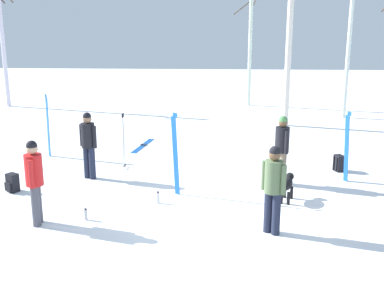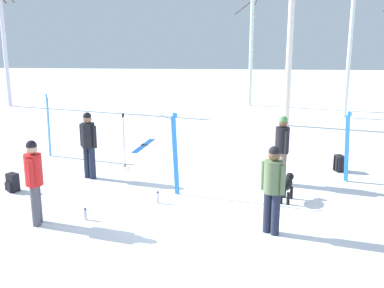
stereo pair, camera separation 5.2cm
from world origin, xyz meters
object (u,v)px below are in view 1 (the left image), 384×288
(person_4, at_px, (88,141))
(water_bottle_1, at_px, (158,198))
(backpack_1, at_px, (12,183))
(ski_pair_planted_0, at_px, (175,154))
(ski_pair_lying_0, at_px, (143,146))
(person_3, at_px, (273,184))
(ski_pair_planted_1, at_px, (48,126))
(water_bottle_0, at_px, (86,215))
(dog, at_px, (287,184))
(birch_tree_3, at_px, (351,17))
(backpack_0, at_px, (339,163))
(birch_tree_1, at_px, (250,38))
(ski_poles_0, at_px, (124,139))
(birch_tree_0, at_px, (2,30))
(person_2, at_px, (34,177))
(birch_tree_2, at_px, (290,33))
(ski_pair_planted_2, at_px, (347,147))
(person_0, at_px, (282,146))

(person_4, bearing_deg, water_bottle_1, -39.90)
(backpack_1, relative_size, water_bottle_1, 1.62)
(ski_pair_planted_0, distance_m, ski_pair_lying_0, 4.64)
(person_3, bearing_deg, ski_pair_lying_0, 118.50)
(ski_pair_planted_1, bearing_deg, water_bottle_0, -63.11)
(dog, height_order, birch_tree_3, birch_tree_3)
(backpack_0, height_order, birch_tree_1, birch_tree_1)
(birch_tree_3, bearing_deg, backpack_1, -136.80)
(ski_pair_lying_0, bearing_deg, person_4, -104.56)
(water_bottle_0, bearing_deg, person_3, -6.39)
(ski_poles_0, xyz_separation_m, birch_tree_0, (-7.24, 9.28, 2.67))
(person_3, distance_m, water_bottle_1, 2.86)
(person_4, distance_m, birch_tree_0, 12.34)
(water_bottle_0, bearing_deg, person_4, 102.86)
(person_2, bearing_deg, dog, 17.00)
(dog, bearing_deg, birch_tree_0, 134.66)
(dog, relative_size, ski_pair_planted_0, 0.45)
(ski_poles_0, distance_m, birch_tree_2, 8.15)
(birch_tree_0, distance_m, birch_tree_3, 15.09)
(birch_tree_0, bearing_deg, backpack_1, -66.25)
(ski_pair_planted_2, bearing_deg, ski_pair_planted_0, -164.22)
(ski_pair_planted_1, xyz_separation_m, water_bottle_0, (2.31, -4.56, -0.81))
(backpack_1, xyz_separation_m, birch_tree_1, (6.27, 12.13, 2.91))
(person_3, height_order, backpack_1, person_3)
(birch_tree_0, height_order, birch_tree_3, birch_tree_3)
(person_0, relative_size, dog, 1.98)
(ski_pair_planted_1, bearing_deg, birch_tree_0, 120.27)
(ski_pair_planted_1, relative_size, backpack_0, 4.23)
(birch_tree_0, bearing_deg, water_bottle_1, -54.34)
(backpack_0, relative_size, backpack_1, 1.00)
(backpack_0, xyz_separation_m, water_bottle_0, (-5.92, -3.57, -0.10))
(birch_tree_0, height_order, birch_tree_2, birch_tree_2)
(ski_poles_0, distance_m, birch_tree_3, 11.20)
(birch_tree_3, bearing_deg, person_4, -135.41)
(ski_pair_planted_0, xyz_separation_m, birch_tree_1, (2.41, 12.06, 2.17))
(dog, height_order, ski_pair_planted_0, ski_pair_planted_0)
(dog, bearing_deg, person_0, 90.50)
(person_2, height_order, ski_pair_planted_2, ski_pair_planted_2)
(ski_pair_planted_1, relative_size, birch_tree_3, 0.24)
(person_3, xyz_separation_m, ski_pair_planted_1, (-6.01, 4.98, -0.06))
(birch_tree_2, bearing_deg, person_2, -122.88)
(person_3, bearing_deg, dog, 73.07)
(person_4, xyz_separation_m, water_bottle_1, (1.95, -1.63, -0.85))
(ski_pair_planted_0, relative_size, water_bottle_1, 7.11)
(backpack_0, bearing_deg, ski_pair_planted_2, -93.86)
(birch_tree_1, bearing_deg, person_2, -109.77)
(person_3, distance_m, birch_tree_3, 12.48)
(person_4, height_order, water_bottle_1, person_4)
(ski_pair_planted_0, xyz_separation_m, ski_pair_planted_1, (-4.00, 2.96, -0.03))
(person_4, xyz_separation_m, backpack_1, (-1.57, -1.08, -0.77))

